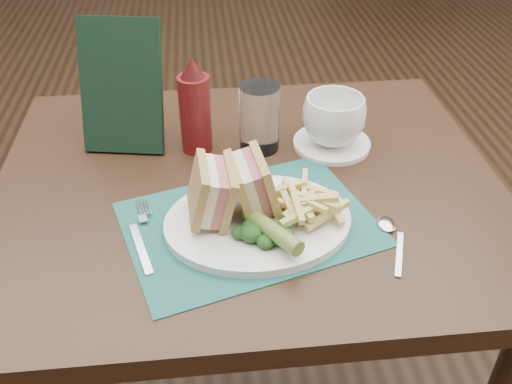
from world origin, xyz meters
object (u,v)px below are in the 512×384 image
at_px(check_presenter, 122,86).
at_px(coffee_cup, 334,120).
at_px(drinking_glass, 259,118).
at_px(placemat, 249,224).
at_px(table_main, 250,320).
at_px(saucer, 332,144).
at_px(ketchup_bottle, 195,105).
at_px(sandwich_half_a, 198,193).
at_px(sandwich_half_b, 240,185).
at_px(plate, 258,222).

bearing_deg(check_presenter, coffee_cup, 2.39).
distance_m(coffee_cup, drinking_glass, 0.14).
bearing_deg(placemat, check_presenter, 127.14).
xyz_separation_m(table_main, check_presenter, (-0.22, 0.15, 0.50)).
bearing_deg(coffee_cup, check_presenter, 172.18).
bearing_deg(saucer, table_main, -149.99).
height_order(placemat, ketchup_bottle, ketchup_bottle).
height_order(table_main, ketchup_bottle, ketchup_bottle).
xyz_separation_m(placemat, saucer, (0.18, 0.22, 0.00)).
xyz_separation_m(sandwich_half_a, saucer, (0.26, 0.22, -0.06)).
xyz_separation_m(coffee_cup, drinking_glass, (-0.14, 0.01, 0.01)).
bearing_deg(coffee_cup, table_main, -149.99).
distance_m(sandwich_half_b, saucer, 0.29).
bearing_deg(plate, sandwich_half_b, 134.05).
bearing_deg(placemat, ketchup_bottle, 107.84).
xyz_separation_m(sandwich_half_b, saucer, (0.20, 0.21, -0.06)).
relative_size(sandwich_half_a, coffee_cup, 0.83).
relative_size(placemat, drinking_glass, 2.99).
height_order(table_main, check_presenter, check_presenter).
bearing_deg(check_presenter, table_main, -24.65).
distance_m(plate, sandwich_half_b, 0.07).
height_order(saucer, check_presenter, check_presenter).
xyz_separation_m(table_main, drinking_glass, (0.03, 0.11, 0.44)).
bearing_deg(plate, placemat, 147.97).
distance_m(drinking_glass, ketchup_bottle, 0.12).
bearing_deg(coffee_cup, plate, -126.37).
relative_size(sandwich_half_b, ketchup_bottle, 0.53).
height_order(sandwich_half_b, drinking_glass, drinking_glass).
xyz_separation_m(placemat, ketchup_bottle, (-0.08, 0.24, 0.09)).
distance_m(placemat, ketchup_bottle, 0.27).
bearing_deg(table_main, sandwich_half_b, -102.19).
bearing_deg(drinking_glass, ketchup_bottle, 175.58).
bearing_deg(sandwich_half_a, table_main, 50.34).
bearing_deg(sandwich_half_a, sandwich_half_b, 7.67).
xyz_separation_m(sandwich_half_b, ketchup_bottle, (-0.07, 0.23, 0.03)).
height_order(table_main, plate, plate).
distance_m(sandwich_half_a, ketchup_bottle, 0.24).
bearing_deg(sandwich_half_b, sandwich_half_a, -175.63).
xyz_separation_m(table_main, saucer, (0.17, 0.10, 0.38)).
distance_m(sandwich_half_b, drinking_glass, 0.22).
bearing_deg(sandwich_half_b, placemat, -58.24).
xyz_separation_m(plate, ketchup_bottle, (-0.09, 0.25, 0.08)).
relative_size(sandwich_half_a, check_presenter, 0.40).
bearing_deg(coffee_cup, drinking_glass, 176.44).
height_order(sandwich_half_b, coffee_cup, sandwich_half_b).
relative_size(plate, sandwich_half_b, 3.05).
relative_size(table_main, check_presenter, 3.61).
bearing_deg(table_main, drinking_glass, 73.92).
relative_size(coffee_cup, ketchup_bottle, 0.64).
distance_m(placemat, check_presenter, 0.37).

